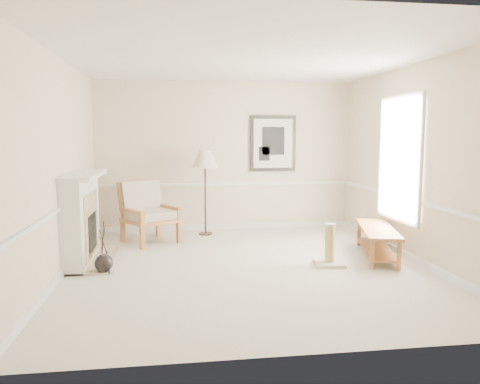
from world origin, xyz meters
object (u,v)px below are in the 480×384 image
(floor_lamp, at_px, (205,161))
(armchair, at_px, (147,209))
(bench, at_px, (377,237))
(scratching_post, at_px, (330,252))
(floor_vase, at_px, (104,264))

(floor_lamp, bearing_deg, armchair, -157.48)
(bench, height_order, scratching_post, scratching_post)
(floor_vase, xyz_separation_m, floor_lamp, (1.53, 2.34, 1.24))
(floor_vase, xyz_separation_m, bench, (4.03, 0.33, 0.17))
(floor_lamp, distance_m, scratching_post, 3.10)
(floor_vase, bearing_deg, bench, 4.74)
(armchair, xyz_separation_m, floor_lamp, (1.06, 0.44, 0.80))
(floor_vase, xyz_separation_m, armchair, (0.47, 1.90, 0.44))
(floor_vase, height_order, bench, floor_vase)
(floor_lamp, distance_m, bench, 3.38)
(floor_lamp, bearing_deg, scratching_post, -55.59)
(floor_vase, height_order, armchair, armchair)
(floor_vase, distance_m, scratching_post, 3.15)
(armchair, xyz_separation_m, scratching_post, (2.68, -1.93, -0.38))
(floor_lamp, bearing_deg, floor_vase, -123.16)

